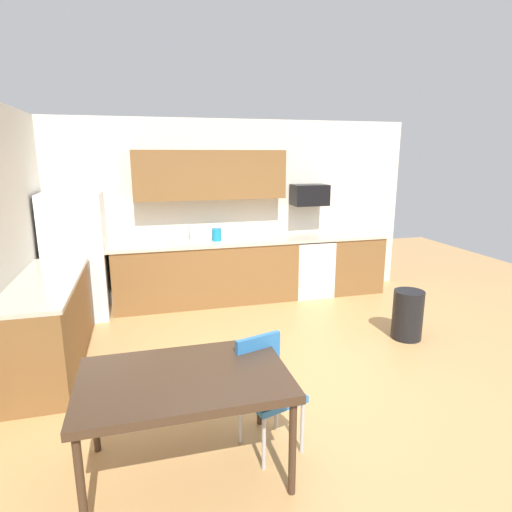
# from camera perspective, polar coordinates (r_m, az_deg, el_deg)

# --- Properties ---
(ground_plane) EXTENTS (12.00, 12.00, 0.00)m
(ground_plane) POSITION_cam_1_polar(r_m,az_deg,el_deg) (4.59, 3.38, -15.13)
(ground_plane) COLOR tan
(wall_back) EXTENTS (5.80, 0.10, 2.70)m
(wall_back) POSITION_cam_1_polar(r_m,az_deg,el_deg) (6.65, -3.74, 6.14)
(wall_back) COLOR silver
(wall_back) RESTS_ON ground
(cabinet_run_back) EXTENTS (2.69, 0.60, 0.90)m
(cabinet_run_back) POSITION_cam_1_polar(r_m,az_deg,el_deg) (6.42, -6.54, -2.39)
(cabinet_run_back) COLOR brown
(cabinet_run_back) RESTS_ON ground
(cabinet_run_back_right) EXTENTS (0.86, 0.60, 0.90)m
(cabinet_run_back_right) POSITION_cam_1_polar(r_m,az_deg,el_deg) (7.15, 12.62, -0.99)
(cabinet_run_back_right) COLOR brown
(cabinet_run_back_right) RESTS_ON ground
(cabinet_run_left) EXTENTS (0.60, 2.00, 0.90)m
(cabinet_run_left) POSITION_cam_1_polar(r_m,az_deg,el_deg) (5.03, -25.81, -8.23)
(cabinet_run_left) COLOR brown
(cabinet_run_left) RESTS_ON ground
(countertop_back) EXTENTS (4.80, 0.64, 0.04)m
(countertop_back) POSITION_cam_1_polar(r_m,az_deg,el_deg) (6.38, -3.05, 1.93)
(countertop_back) COLOR beige
(countertop_back) RESTS_ON cabinet_run_back
(countertop_left) EXTENTS (0.64, 2.00, 0.04)m
(countertop_left) POSITION_cam_1_polar(r_m,az_deg,el_deg) (4.89, -26.37, -3.08)
(countertop_left) COLOR beige
(countertop_left) RESTS_ON cabinet_run_left
(upper_cabinets_back) EXTENTS (2.20, 0.34, 0.70)m
(upper_cabinets_back) POSITION_cam_1_polar(r_m,az_deg,el_deg) (6.33, -6.12, 10.73)
(upper_cabinets_back) COLOR brown
(refrigerator) EXTENTS (0.76, 0.70, 1.70)m
(refrigerator) POSITION_cam_1_polar(r_m,az_deg,el_deg) (6.24, -22.84, -0.02)
(refrigerator) COLOR white
(refrigerator) RESTS_ON ground
(oven_range) EXTENTS (0.60, 0.60, 0.91)m
(oven_range) POSITION_cam_1_polar(r_m,az_deg,el_deg) (6.84, 7.20, -1.36)
(oven_range) COLOR white
(oven_range) RESTS_ON ground
(microwave) EXTENTS (0.54, 0.36, 0.32)m
(microwave) POSITION_cam_1_polar(r_m,az_deg,el_deg) (6.74, 7.16, 8.09)
(microwave) COLOR black
(sink_basin) EXTENTS (0.48, 0.40, 0.14)m
(sink_basin) POSITION_cam_1_polar(r_m,az_deg,el_deg) (6.29, -8.54, 1.26)
(sink_basin) COLOR #A5A8AD
(sink_basin) RESTS_ON countertop_back
(sink_faucet) EXTENTS (0.02, 0.02, 0.24)m
(sink_faucet) POSITION_cam_1_polar(r_m,az_deg,el_deg) (6.43, -8.78, 2.98)
(sink_faucet) COLOR #B2B5BA
(sink_faucet) RESTS_ON countertop_back
(dining_table) EXTENTS (1.40, 0.90, 0.75)m
(dining_table) POSITION_cam_1_polar(r_m,az_deg,el_deg) (3.05, -9.53, -16.41)
(dining_table) COLOR #422D1E
(dining_table) RESTS_ON ground
(chair_near_table) EXTENTS (0.50, 0.50, 0.85)m
(chair_near_table) POSITION_cam_1_polar(r_m,az_deg,el_deg) (3.36, 1.31, -16.67)
(chair_near_table) COLOR #2D72B7
(chair_near_table) RESTS_ON ground
(trash_bin) EXTENTS (0.36, 0.36, 0.60)m
(trash_bin) POSITION_cam_1_polar(r_m,az_deg,el_deg) (5.53, 19.58, -7.39)
(trash_bin) COLOR black
(trash_bin) RESTS_ON ground
(kettle) EXTENTS (0.14, 0.14, 0.20)m
(kettle) POSITION_cam_1_polar(r_m,az_deg,el_deg) (6.36, -5.27, 2.78)
(kettle) COLOR #198CBF
(kettle) RESTS_ON countertop_back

